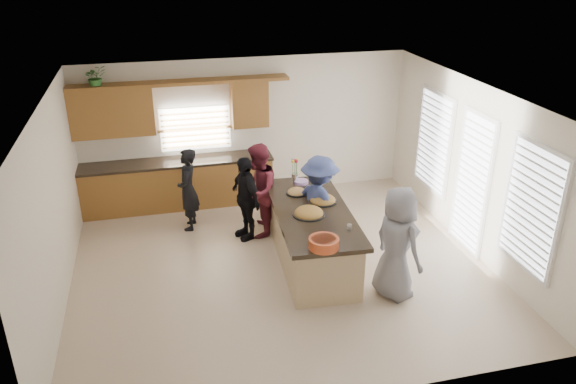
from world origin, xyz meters
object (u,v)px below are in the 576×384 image
object	(u,v)px
salad_bowl	(324,243)
woman_right_back	(319,205)
woman_left_mid	(258,191)
woman_left_front	(245,198)
woman_left_back	(188,189)
island	(312,237)
woman_right_front	(397,244)

from	to	relation	value
salad_bowl	woman_right_back	size ratio (longest dim) A/B	0.25
woman_left_mid	woman_left_front	distance (m)	0.26
woman_left_back	woman_right_back	size ratio (longest dim) A/B	0.90
salad_bowl	woman_left_mid	world-z (taller)	woman_left_mid
woman_left_front	woman_left_mid	bearing A→B (deg)	85.30
woman_left_mid	woman_right_back	xyz separation A→B (m)	(0.87, -0.79, -0.00)
woman_left_back	woman_left_front	size ratio (longest dim) A/B	1.00
island	woman_right_back	size ratio (longest dim) A/B	1.65
woman_right_back	salad_bowl	bearing A→B (deg)	135.80
island	woman_right_back	distance (m)	0.59
island	woman_left_mid	bearing A→B (deg)	122.40
woman_right_back	woman_right_front	distance (m)	1.71
island	woman_left_front	size ratio (longest dim) A/B	1.83
woman_left_mid	island	bearing A→B (deg)	46.78
salad_bowl	woman_left_mid	distance (m)	2.40
salad_bowl	woman_right_front	world-z (taller)	woman_right_front
woman_right_back	woman_right_front	size ratio (longest dim) A/B	0.97
woman_left_front	woman_left_back	bearing A→B (deg)	-140.04
island	woman_left_mid	world-z (taller)	woman_left_mid
salad_bowl	woman_left_front	xyz separation A→B (m)	(-0.70, 2.29, -0.28)
woman_right_back	woman_right_front	bearing A→B (deg)	174.43
woman_left_back	woman_right_back	world-z (taller)	woman_right_back
woman_left_back	island	bearing A→B (deg)	57.82
woman_right_back	island	bearing A→B (deg)	118.74
woman_left_front	woman_right_front	size ratio (longest dim) A/B	0.88
woman_left_back	woman_left_front	xyz separation A→B (m)	(0.93, -0.59, -0.00)
woman_left_mid	woman_left_front	bearing A→B (deg)	-58.94
island	woman_left_front	bearing A→B (deg)	132.09
woman_left_mid	woman_right_back	world-z (taller)	woman_left_mid
salad_bowl	woman_left_back	world-z (taller)	woman_left_back
island	woman_left_mid	xyz separation A→B (m)	(-0.64, 1.16, 0.39)
salad_bowl	woman_left_front	size ratio (longest dim) A/B	0.28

